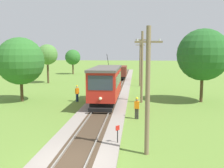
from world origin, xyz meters
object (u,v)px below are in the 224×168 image
utility_pole_foreground (148,90)px  tree_left_far (20,61)px  tree_left_near (73,57)px  tree_right_far (47,55)px  utility_pole_near_tram (142,66)px  track_worker (137,107)px  utility_pole_mid (140,62)px  freight_car (120,72)px  second_worker (77,93)px  tree_right_near (203,55)px  red_tram (106,84)px  trackside_signal_marker (118,134)px

utility_pole_foreground → tree_left_far: bearing=134.5°
tree_left_near → tree_right_far: (-0.12, -16.64, 0.86)m
utility_pole_near_tram → tree_right_far: bearing=136.1°
track_worker → utility_pole_near_tram: bearing=0.7°
utility_pole_foreground → utility_pole_mid: bearing=90.0°
freight_car → utility_pole_mid: size_ratio=0.73×
utility_pole_foreground → second_worker: utility_pole_foreground is taller
tree_left_near → tree_left_far: size_ratio=0.83×
freight_car → tree_right_near: (9.90, -18.89, 3.46)m
tree_left_near → utility_pole_mid: bearing=-51.0°
tree_right_near → track_worker: bearing=-132.4°
utility_pole_mid → tree_left_near: (-15.19, 18.79, 0.24)m
utility_pole_near_tram → tree_left_near: bearing=115.8°
red_tram → tree_left_far: (-9.26, 1.15, 2.15)m
utility_pole_mid → tree_right_near: bearing=-61.7°
red_tram → tree_right_far: tree_right_far is taller
second_worker → tree_left_far: bearing=46.1°
tree_right_far → utility_pole_near_tram: bearing=-43.9°
trackside_signal_marker → tree_left_near: 46.15m
utility_pole_mid → tree_left_far: utility_pole_mid is taller
tree_right_near → tree_left_far: bearing=-175.5°
tree_left_near → red_tram: bearing=-70.7°
utility_pole_mid → tree_right_far: bearing=172.0°
tree_right_far → freight_car: bearing=22.8°
utility_pole_mid → track_worker: bearing=-91.5°
track_worker → utility_pole_mid: bearing=3.6°
tree_right_near → utility_pole_near_tram: bearing=-172.6°
utility_pole_foreground → red_tram: bearing=106.7°
red_tram → second_worker: red_tram is taller
second_worker → tree_right_near: bearing=-133.8°
second_worker → track_worker: bearing=176.2°
track_worker → tree_right_far: bearing=39.7°
tree_right_near → utility_pole_foreground: bearing=-113.6°
trackside_signal_marker → tree_left_far: (-11.20, 11.92, 3.67)m
utility_pole_near_tram → tree_right_near: size_ratio=0.96×
utility_pole_near_tram → utility_pole_mid: bearing=90.0°
freight_car → tree_left_near: bearing=134.8°
freight_car → utility_pole_foreground: bearing=-83.9°
freight_car → tree_right_near: bearing=-62.3°
freight_car → track_worker: bearing=-83.4°
red_tram → freight_car: (-0.00, 21.53, -0.64)m
second_worker → utility_pole_foreground: bearing=158.7°
utility_pole_foreground → tree_left_near: 47.59m
trackside_signal_marker → tree_right_near: 16.19m
utility_pole_mid → trackside_signal_marker: size_ratio=6.06×
track_worker → utility_pole_foreground: bearing=-170.7°
tree_left_far → tree_right_far: size_ratio=1.05×
utility_pole_foreground → utility_pole_near_tram: (-0.00, 13.70, 0.37)m
red_tram → utility_pole_mid: size_ratio=1.20×
tree_left_near → utility_pole_near_tram: bearing=-64.2°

